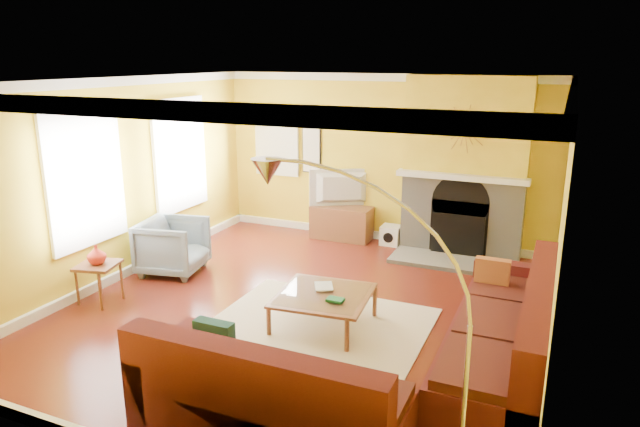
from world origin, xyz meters
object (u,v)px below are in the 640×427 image
at_px(coffee_table, 324,310).
at_px(media_console, 342,222).
at_px(side_table, 100,283).
at_px(sectional_sofa, 378,320).
at_px(armchair, 173,246).
at_px(arc_lamp, 370,341).

bearing_deg(coffee_table, media_console, 107.88).
xyz_separation_m(coffee_table, side_table, (-2.80, -0.50, 0.05)).
xyz_separation_m(sectional_sofa, side_table, (-3.60, 0.00, -0.20)).
xyz_separation_m(sectional_sofa, media_console, (-1.80, 3.60, -0.17)).
height_order(armchair, arc_lamp, arc_lamp).
xyz_separation_m(coffee_table, armchair, (-2.60, 0.70, 0.18)).
distance_m(armchair, side_table, 1.22).
xyz_separation_m(coffee_table, media_console, (-1.00, 3.10, 0.08)).
xyz_separation_m(media_console, armchair, (-1.60, -2.40, 0.11)).
bearing_deg(coffee_table, arc_lamp, -59.92).
xyz_separation_m(sectional_sofa, armchair, (-3.40, 1.20, -0.07)).
xyz_separation_m(armchair, side_table, (-0.20, -1.20, -0.13)).
bearing_deg(arc_lamp, coffee_table, 120.08).
distance_m(sectional_sofa, arc_lamp, 1.90).
height_order(media_console, arc_lamp, arc_lamp).
distance_m(media_console, side_table, 4.02).
height_order(media_console, side_table, media_console).
distance_m(side_table, arc_lamp, 4.51).
distance_m(media_console, armchair, 2.89).
relative_size(sectional_sofa, coffee_table, 3.66).
distance_m(media_console, arc_lamp, 5.83).
bearing_deg(armchair, coffee_table, -116.70).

